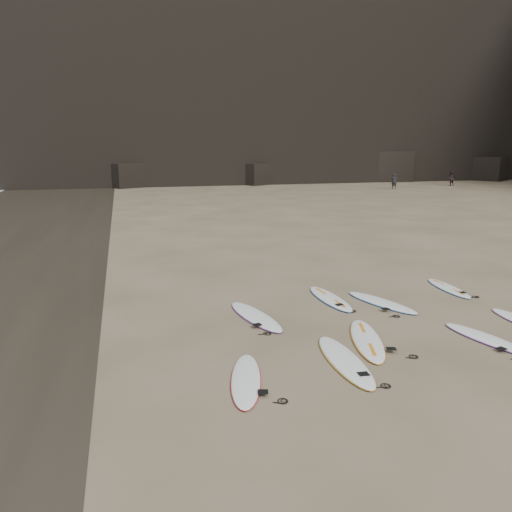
{
  "coord_description": "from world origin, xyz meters",
  "views": [
    {
      "loc": [
        -6.31,
        -9.63,
        4.46
      ],
      "look_at": [
        -2.9,
        3.07,
        1.5
      ],
      "focal_mm": 35.0,
      "sensor_mm": 36.0,
      "label": 1
    }
  ],
  "objects_px": {
    "surfboard_6": "(330,298)",
    "person_a": "(394,181)",
    "surfboard_8": "(448,288)",
    "surfboard_3": "(487,339)",
    "surfboard_1": "(345,360)",
    "surfboard_7": "(381,302)",
    "surfboard_5": "(255,316)",
    "surfboard_2": "(367,339)",
    "person_b": "(451,178)",
    "surfboard_0": "(246,379)"
  },
  "relations": [
    {
      "from": "surfboard_0",
      "to": "person_a",
      "type": "height_order",
      "value": "person_a"
    },
    {
      "from": "surfboard_6",
      "to": "person_b",
      "type": "xyz_separation_m",
      "value": [
        29.06,
        34.57,
        0.73
      ]
    },
    {
      "from": "surfboard_6",
      "to": "surfboard_7",
      "type": "height_order",
      "value": "surfboard_6"
    },
    {
      "from": "surfboard_6",
      "to": "person_a",
      "type": "relative_size",
      "value": 1.67
    },
    {
      "from": "surfboard_5",
      "to": "person_a",
      "type": "distance_m",
      "value": 40.87
    },
    {
      "from": "surfboard_5",
      "to": "surfboard_8",
      "type": "relative_size",
      "value": 1.17
    },
    {
      "from": "surfboard_8",
      "to": "person_a",
      "type": "height_order",
      "value": "person_a"
    },
    {
      "from": "surfboard_5",
      "to": "surfboard_6",
      "type": "xyz_separation_m",
      "value": [
        2.51,
        0.92,
        -0.0
      ]
    },
    {
      "from": "surfboard_8",
      "to": "surfboard_2",
      "type": "bearing_deg",
      "value": -140.4
    },
    {
      "from": "surfboard_6",
      "to": "surfboard_8",
      "type": "xyz_separation_m",
      "value": [
        4.03,
        0.06,
        -0.01
      ]
    },
    {
      "from": "surfboard_7",
      "to": "surfboard_2",
      "type": "bearing_deg",
      "value": -144.67
    },
    {
      "from": "surfboard_1",
      "to": "surfboard_6",
      "type": "bearing_deg",
      "value": 74.0
    },
    {
      "from": "person_a",
      "to": "surfboard_2",
      "type": "bearing_deg",
      "value": 102.55
    },
    {
      "from": "surfboard_3",
      "to": "surfboard_5",
      "type": "bearing_deg",
      "value": 135.4
    },
    {
      "from": "surfboard_0",
      "to": "surfboard_2",
      "type": "relative_size",
      "value": 0.88
    },
    {
      "from": "surfboard_8",
      "to": "person_b",
      "type": "height_order",
      "value": "person_b"
    },
    {
      "from": "surfboard_6",
      "to": "person_b",
      "type": "distance_m",
      "value": 45.17
    },
    {
      "from": "surfboard_0",
      "to": "surfboard_7",
      "type": "relative_size",
      "value": 0.93
    },
    {
      "from": "surfboard_2",
      "to": "person_b",
      "type": "xyz_separation_m",
      "value": [
        29.5,
        37.72,
        0.73
      ]
    },
    {
      "from": "surfboard_5",
      "to": "surfboard_7",
      "type": "height_order",
      "value": "surfboard_5"
    },
    {
      "from": "surfboard_2",
      "to": "surfboard_3",
      "type": "xyz_separation_m",
      "value": [
        2.74,
        -0.67,
        -0.01
      ]
    },
    {
      "from": "surfboard_1",
      "to": "surfboard_6",
      "type": "height_order",
      "value": "surfboard_1"
    },
    {
      "from": "surfboard_5",
      "to": "person_a",
      "type": "height_order",
      "value": "person_a"
    },
    {
      "from": "surfboard_0",
      "to": "surfboard_8",
      "type": "relative_size",
      "value": 1.03
    },
    {
      "from": "surfboard_2",
      "to": "surfboard_5",
      "type": "relative_size",
      "value": 1.0
    },
    {
      "from": "surfboard_7",
      "to": "surfboard_8",
      "type": "relative_size",
      "value": 1.11
    },
    {
      "from": "surfboard_0",
      "to": "surfboard_5",
      "type": "height_order",
      "value": "surfboard_5"
    },
    {
      "from": "surfboard_1",
      "to": "surfboard_6",
      "type": "relative_size",
      "value": 1.05
    },
    {
      "from": "surfboard_6",
      "to": "person_b",
      "type": "height_order",
      "value": "person_b"
    },
    {
      "from": "surfboard_7",
      "to": "person_b",
      "type": "bearing_deg",
      "value": 32.25
    },
    {
      "from": "surfboard_6",
      "to": "surfboard_8",
      "type": "bearing_deg",
      "value": -1.14
    },
    {
      "from": "surfboard_3",
      "to": "surfboard_5",
      "type": "xyz_separation_m",
      "value": [
        -4.81,
        2.89,
        0.01
      ]
    },
    {
      "from": "surfboard_2",
      "to": "person_b",
      "type": "distance_m",
      "value": 47.89
    },
    {
      "from": "surfboard_3",
      "to": "person_b",
      "type": "xyz_separation_m",
      "value": [
        26.76,
        38.38,
        0.73
      ]
    },
    {
      "from": "surfboard_6",
      "to": "surfboard_3",
      "type": "bearing_deg",
      "value": -60.83
    },
    {
      "from": "person_b",
      "to": "surfboard_8",
      "type": "bearing_deg",
      "value": 54.79
    },
    {
      "from": "surfboard_1",
      "to": "surfboard_8",
      "type": "distance_m",
      "value": 6.82
    },
    {
      "from": "surfboard_3",
      "to": "surfboard_1",
      "type": "bearing_deg",
      "value": 170.18
    },
    {
      "from": "surfboard_6",
      "to": "person_a",
      "type": "bearing_deg",
      "value": 55.25
    },
    {
      "from": "surfboard_6",
      "to": "person_a",
      "type": "height_order",
      "value": "person_a"
    },
    {
      "from": "surfboard_8",
      "to": "person_a",
      "type": "xyz_separation_m",
      "value": [
        16.93,
        32.47,
        0.73
      ]
    },
    {
      "from": "surfboard_1",
      "to": "surfboard_7",
      "type": "xyz_separation_m",
      "value": [
        2.69,
        3.34,
        -0.0
      ]
    },
    {
      "from": "surfboard_2",
      "to": "person_a",
      "type": "distance_m",
      "value": 41.61
    },
    {
      "from": "surfboard_6",
      "to": "person_a",
      "type": "distance_m",
      "value": 38.71
    },
    {
      "from": "surfboard_0",
      "to": "person_b",
      "type": "height_order",
      "value": "person_b"
    },
    {
      "from": "surfboard_3",
      "to": "surfboard_8",
      "type": "distance_m",
      "value": 4.24
    },
    {
      "from": "surfboard_0",
      "to": "surfboard_5",
      "type": "xyz_separation_m",
      "value": [
        1.11,
        3.42,
        0.01
      ]
    },
    {
      "from": "surfboard_8",
      "to": "person_b",
      "type": "bearing_deg",
      "value": 58.06
    },
    {
      "from": "surfboard_3",
      "to": "surfboard_6",
      "type": "distance_m",
      "value": 4.45
    },
    {
      "from": "surfboard_2",
      "to": "surfboard_6",
      "type": "distance_m",
      "value": 3.17
    }
  ]
}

